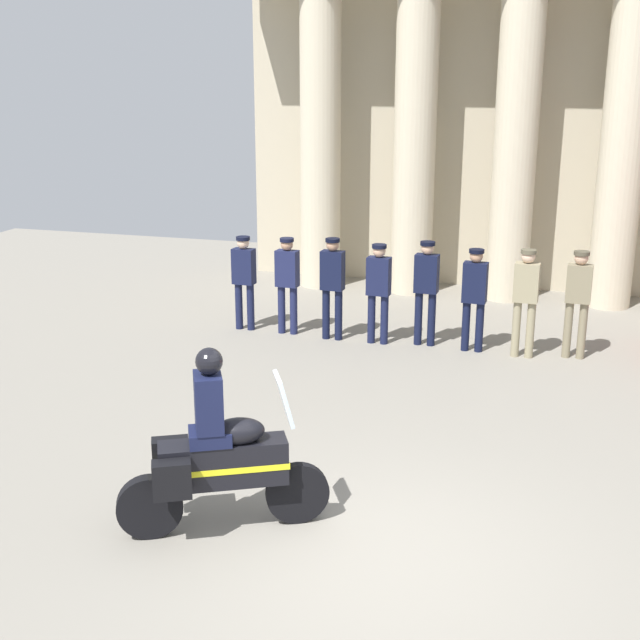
# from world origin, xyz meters

# --- Properties ---
(ground_plane) EXTENTS (28.00, 28.00, 0.00)m
(ground_plane) POSITION_xyz_m (0.00, 0.00, 0.00)
(ground_plane) COLOR gray
(colonnade_backdrop) EXTENTS (11.32, 1.68, 6.69)m
(colonnade_backdrop) POSITION_xyz_m (0.47, 10.45, 3.54)
(colonnade_backdrop) COLOR #B6AB91
(colonnade_backdrop) RESTS_ON ground_plane
(officer_in_row_0) EXTENTS (0.39, 0.24, 1.66)m
(officer_in_row_0) POSITION_xyz_m (-3.79, 6.50, 0.98)
(officer_in_row_0) COLOR #141938
(officer_in_row_0) RESTS_ON ground_plane
(officer_in_row_1) EXTENTS (0.39, 0.24, 1.69)m
(officer_in_row_1) POSITION_xyz_m (-2.99, 6.48, 0.99)
(officer_in_row_1) COLOR #191E42
(officer_in_row_1) RESTS_ON ground_plane
(officer_in_row_2) EXTENTS (0.39, 0.24, 1.74)m
(officer_in_row_2) POSITION_xyz_m (-2.16, 6.38, 1.03)
(officer_in_row_2) COLOR black
(officer_in_row_2) RESTS_ON ground_plane
(officer_in_row_3) EXTENTS (0.39, 0.24, 1.69)m
(officer_in_row_3) POSITION_xyz_m (-1.37, 6.38, 0.99)
(officer_in_row_3) COLOR #141938
(officer_in_row_3) RESTS_ON ground_plane
(officer_in_row_4) EXTENTS (0.39, 0.24, 1.75)m
(officer_in_row_4) POSITION_xyz_m (-0.60, 6.51, 1.04)
(officer_in_row_4) COLOR black
(officer_in_row_4) RESTS_ON ground_plane
(officer_in_row_5) EXTENTS (0.39, 0.24, 1.69)m
(officer_in_row_5) POSITION_xyz_m (0.20, 6.42, 1.00)
(officer_in_row_5) COLOR black
(officer_in_row_5) RESTS_ON ground_plane
(officer_in_row_6) EXTENTS (0.39, 0.24, 1.75)m
(officer_in_row_6) POSITION_xyz_m (1.00, 6.34, 1.03)
(officer_in_row_6) COLOR gray
(officer_in_row_6) RESTS_ON ground_plane
(officer_in_row_7) EXTENTS (0.39, 0.24, 1.73)m
(officer_in_row_7) POSITION_xyz_m (1.79, 6.53, 1.02)
(officer_in_row_7) COLOR #7A7056
(officer_in_row_7) RESTS_ON ground_plane
(motorcycle_with_rider) EXTENTS (1.91, 1.15, 1.90)m
(motorcycle_with_rider) POSITION_xyz_m (-1.55, 0.08, 0.79)
(motorcycle_with_rider) COLOR black
(motorcycle_with_rider) RESTS_ON ground_plane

